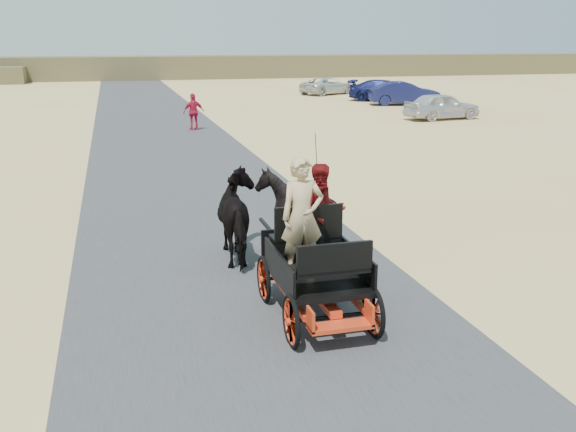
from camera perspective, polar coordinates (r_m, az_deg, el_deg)
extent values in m
plane|color=tan|center=(11.61, -4.09, -5.71)|extent=(140.00, 140.00, 0.00)
cube|color=#38383A|center=(11.61, -4.09, -5.69)|extent=(6.00, 140.00, 0.01)
cube|color=brown|center=(72.73, -13.93, 12.67)|extent=(140.00, 6.00, 2.40)
imported|color=black|center=(12.49, -4.12, -0.08)|extent=(0.91, 2.01, 1.70)
imported|color=black|center=(12.74, 0.74, 0.27)|extent=(1.37, 1.54, 1.70)
imported|color=tan|center=(9.60, 1.27, -0.05)|extent=(0.66, 0.43, 1.80)
imported|color=#660C0F|center=(10.28, 3.08, 0.34)|extent=(0.77, 0.60, 1.58)
imported|color=#B91535|center=(30.98, -8.38, 9.14)|extent=(1.07, 0.61, 1.73)
imported|color=silver|center=(35.89, 13.52, 9.49)|extent=(4.37, 2.24, 1.42)
imported|color=navy|center=(43.32, 10.31, 10.68)|extent=(4.83, 2.64, 1.51)
imported|color=navy|center=(45.82, 8.63, 10.96)|extent=(5.28, 4.54, 1.45)
imported|color=silver|center=(51.11, 3.54, 11.46)|extent=(5.13, 4.07, 1.30)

